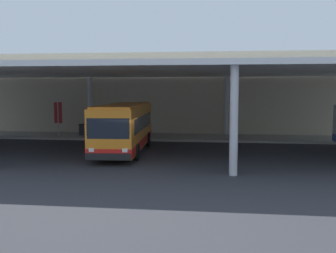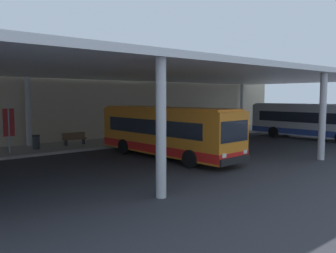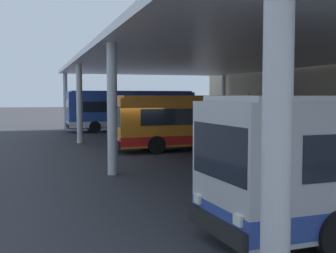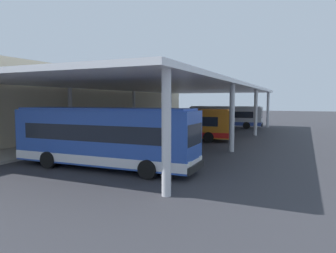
% 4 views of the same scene
% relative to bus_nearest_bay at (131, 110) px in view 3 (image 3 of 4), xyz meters
% --- Properties ---
extents(ground_plane, '(200.00, 200.00, 0.00)m').
position_rel_bus_nearest_bay_xyz_m(ground_plane, '(15.22, -3.02, -1.84)').
color(ground_plane, '#333338').
extents(platform_kerb, '(42.00, 4.50, 0.18)m').
position_rel_bus_nearest_bay_xyz_m(platform_kerb, '(15.22, 8.73, -1.75)').
color(platform_kerb, '#A39E93').
rests_on(platform_kerb, ground).
extents(canopy_shelter, '(40.00, 17.00, 5.55)m').
position_rel_bus_nearest_bay_xyz_m(canopy_shelter, '(15.22, 2.48, 3.47)').
color(canopy_shelter, silver).
rests_on(canopy_shelter, ground).
extents(bus_nearest_bay, '(2.88, 11.38, 3.57)m').
position_rel_bus_nearest_bay_xyz_m(bus_nearest_bay, '(0.00, 0.00, 0.00)').
color(bus_nearest_bay, '#284CA8').
rests_on(bus_nearest_bay, ground).
extents(bus_second_bay, '(3.21, 10.67, 3.17)m').
position_rel_bus_nearest_bay_xyz_m(bus_second_bay, '(14.52, 0.97, -0.19)').
color(bus_second_bay, orange).
rests_on(bus_second_bay, ground).
extents(bench_waiting, '(1.80, 0.45, 0.92)m').
position_rel_bus_nearest_bay_xyz_m(bench_waiting, '(11.87, 8.80, -1.18)').
color(bench_waiting, brown).
rests_on(bench_waiting, platform_kerb).
extents(trash_bin, '(0.52, 0.52, 0.98)m').
position_rel_bus_nearest_bay_xyz_m(trash_bin, '(8.91, 8.47, -1.16)').
color(trash_bin, '#33383D').
rests_on(trash_bin, platform_kerb).
extents(banner_sign, '(0.70, 0.12, 3.20)m').
position_rel_bus_nearest_bay_xyz_m(banner_sign, '(7.04, 7.92, 0.14)').
color(banner_sign, '#B2B2B7').
rests_on(banner_sign, platform_kerb).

